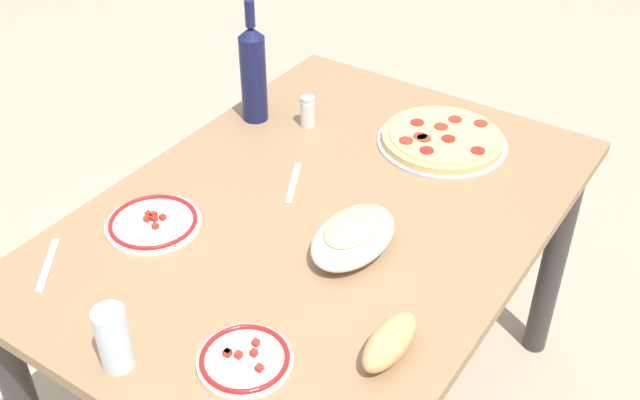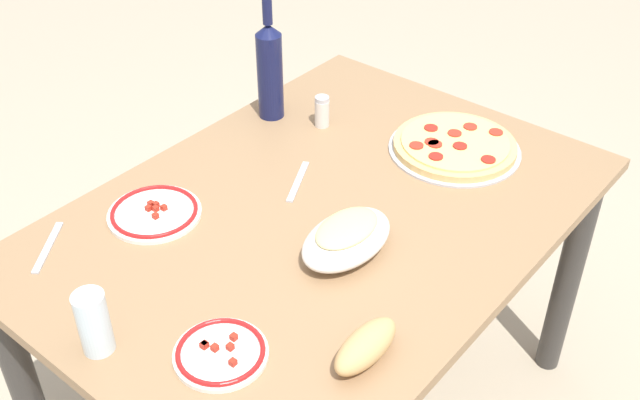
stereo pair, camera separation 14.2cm
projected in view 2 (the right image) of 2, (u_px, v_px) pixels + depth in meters
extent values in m
cube|color=#93704C|center=(320.00, 216.00, 1.78)|extent=(1.34, 0.95, 0.03)
cylinder|color=#33302D|center=(569.00, 275.00, 2.17)|extent=(0.07, 0.07, 0.72)
cylinder|color=#33302D|center=(26.00, 392.00, 1.84)|extent=(0.07, 0.07, 0.72)
cylinder|color=#33302D|center=(340.00, 171.00, 2.59)|extent=(0.07, 0.07, 0.72)
cylinder|color=#B7B7BC|center=(454.00, 149.00, 1.98)|extent=(0.34, 0.34, 0.01)
cylinder|color=#DBB26B|center=(455.00, 146.00, 1.97)|extent=(0.32, 0.32, 0.02)
cylinder|color=#EACC75|center=(455.00, 142.00, 1.96)|extent=(0.28, 0.28, 0.01)
cylinder|color=#B22D1E|center=(416.00, 145.00, 1.94)|extent=(0.04, 0.04, 0.00)
cylinder|color=#B22D1E|center=(455.00, 133.00, 1.99)|extent=(0.04, 0.04, 0.00)
cylinder|color=maroon|center=(436.00, 156.00, 1.90)|extent=(0.04, 0.04, 0.00)
cylinder|color=#B22D1E|center=(432.00, 142.00, 1.95)|extent=(0.04, 0.04, 0.00)
cylinder|color=#B22D1E|center=(496.00, 132.00, 1.99)|extent=(0.04, 0.04, 0.00)
cylinder|color=#B22D1E|center=(470.00, 127.00, 2.01)|extent=(0.04, 0.04, 0.00)
cylinder|color=maroon|center=(460.00, 146.00, 1.94)|extent=(0.04, 0.04, 0.00)
cylinder|color=#B22D1E|center=(435.00, 144.00, 1.94)|extent=(0.04, 0.04, 0.00)
cylinder|color=maroon|center=(488.00, 159.00, 1.89)|extent=(0.04, 0.04, 0.00)
cylinder|color=maroon|center=(431.00, 128.00, 2.01)|extent=(0.04, 0.04, 0.00)
ellipsoid|color=white|center=(347.00, 239.00, 1.63)|extent=(0.24, 0.15, 0.07)
ellipsoid|color=#AD2819|center=(347.00, 234.00, 1.63)|extent=(0.20, 0.12, 0.03)
ellipsoid|color=#EFD684|center=(347.00, 228.00, 1.62)|extent=(0.17, 0.10, 0.02)
cylinder|color=#141942|center=(270.00, 76.00, 2.05)|extent=(0.07, 0.07, 0.24)
cone|color=#141942|center=(268.00, 29.00, 1.97)|extent=(0.07, 0.07, 0.03)
cylinder|color=#141942|center=(267.00, 11.00, 1.94)|extent=(0.03, 0.03, 0.07)
cylinder|color=silver|center=(94.00, 323.00, 1.39)|extent=(0.06, 0.06, 0.13)
cylinder|color=white|center=(221.00, 354.00, 1.41)|extent=(0.18, 0.18, 0.01)
torus|color=red|center=(221.00, 351.00, 1.41)|extent=(0.17, 0.17, 0.01)
cube|color=#AD2819|center=(215.00, 348.00, 1.41)|extent=(0.01, 0.01, 0.01)
cube|color=#AD2819|center=(205.00, 345.00, 1.42)|extent=(0.01, 0.01, 0.01)
cube|color=#AD2819|center=(230.00, 347.00, 1.41)|extent=(0.01, 0.01, 0.01)
cube|color=#AD2819|center=(233.00, 362.00, 1.38)|extent=(0.01, 0.01, 0.01)
cube|color=#AD2819|center=(234.00, 337.00, 1.43)|extent=(0.01, 0.01, 0.01)
cube|color=#AD2819|center=(204.00, 345.00, 1.41)|extent=(0.01, 0.01, 0.01)
cylinder|color=white|center=(155.00, 214.00, 1.75)|extent=(0.22, 0.22, 0.01)
torus|color=red|center=(154.00, 211.00, 1.75)|extent=(0.20, 0.20, 0.01)
cube|color=#AD2819|center=(156.00, 209.00, 1.75)|extent=(0.01, 0.01, 0.01)
cube|color=#AD2819|center=(155.00, 216.00, 1.73)|extent=(0.01, 0.01, 0.01)
cube|color=#AD2819|center=(156.00, 205.00, 1.76)|extent=(0.01, 0.01, 0.01)
cube|color=#AD2819|center=(164.00, 208.00, 1.75)|extent=(0.01, 0.01, 0.01)
cube|color=#AD2819|center=(151.00, 204.00, 1.77)|extent=(0.01, 0.01, 0.01)
cube|color=#AD2819|center=(148.00, 208.00, 1.75)|extent=(0.01, 0.01, 0.01)
ellipsoid|color=tan|center=(366.00, 346.00, 1.39)|extent=(0.16, 0.07, 0.06)
cylinder|color=silver|center=(322.00, 113.00, 2.06)|extent=(0.04, 0.04, 0.07)
cylinder|color=#B7B7BC|center=(322.00, 99.00, 2.03)|extent=(0.04, 0.04, 0.01)
cube|color=#B7B7BC|center=(48.00, 247.00, 1.66)|extent=(0.14, 0.12, 0.00)
cube|color=#B7B7BC|center=(298.00, 181.00, 1.86)|extent=(0.16, 0.09, 0.00)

